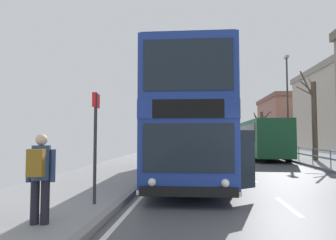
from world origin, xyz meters
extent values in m
cube|color=silver|center=(0.00, 2.60, 0.00)|extent=(0.12, 2.00, 0.00)
cube|color=silver|center=(0.00, 7.40, 0.00)|extent=(0.12, 2.00, 0.00)
cube|color=silver|center=(0.00, 12.20, 0.00)|extent=(0.12, 2.00, 0.00)
cube|color=silver|center=(0.00, 17.00, 0.00)|extent=(0.12, 2.00, 0.00)
cube|color=silver|center=(0.00, 21.80, 0.00)|extent=(0.12, 2.00, 0.00)
cube|color=silver|center=(0.00, 26.60, 0.00)|extent=(0.12, 2.00, 0.00)
cube|color=silver|center=(0.00, 31.40, 0.00)|extent=(0.12, 2.00, 0.00)
cube|color=silver|center=(0.00, 36.20, 0.00)|extent=(0.12, 2.00, 0.00)
cube|color=silver|center=(0.00, 41.00, 0.00)|extent=(0.12, 2.00, 0.00)
cube|color=silver|center=(0.00, 45.80, 0.00)|extent=(0.12, 2.00, 0.00)
cube|color=silver|center=(0.00, 50.60, 0.00)|extent=(0.12, 2.00, 0.00)
cube|color=silver|center=(-3.95, 0.00, 0.00)|extent=(0.12, 133.00, 0.00)
cube|color=gray|center=(-4.30, 0.00, 0.07)|extent=(0.20, 140.00, 0.14)
cube|color=navy|center=(-2.67, 7.65, 1.29)|extent=(2.82, 11.43, 1.88)
cube|color=navy|center=(-2.67, 7.65, 2.48)|extent=(2.84, 11.49, 0.49)
cube|color=navy|center=(-2.67, 7.65, 3.58)|extent=(2.82, 11.43, 1.72)
cube|color=navy|center=(-2.67, 7.65, 4.48)|extent=(2.74, 11.09, 0.08)
cube|color=#19232D|center=(-2.52, 1.95, 1.52)|extent=(2.23, 0.09, 1.20)
cube|color=black|center=(-2.52, 1.95, 2.48)|extent=(1.78, 0.07, 0.47)
cube|color=#19232D|center=(-2.52, 1.95, 3.58)|extent=(2.23, 0.09, 1.31)
cube|color=black|center=(-2.52, 1.95, 0.45)|extent=(2.41, 0.14, 0.24)
cube|color=silver|center=(-2.67, 7.65, 0.41)|extent=(2.85, 11.49, 0.10)
cube|color=#19232D|center=(-1.39, 7.97, 1.55)|extent=(0.24, 8.87, 0.98)
cube|color=#19232D|center=(-1.39, 7.68, 3.67)|extent=(0.28, 10.23, 1.03)
cube|color=#19232D|center=(-3.95, 7.90, 1.55)|extent=(0.24, 8.87, 0.98)
cube|color=#19232D|center=(-3.95, 7.62, 3.67)|extent=(0.28, 10.23, 1.03)
sphere|color=white|center=(-1.63, 1.96, 0.67)|extent=(0.20, 0.20, 0.20)
sphere|color=white|center=(-3.41, 1.91, 0.67)|extent=(0.20, 0.20, 0.20)
cube|color=#19232D|center=(-1.00, 3.06, 1.16)|extent=(0.67, 0.51, 1.62)
cube|color=black|center=(-1.35, 3.35, 1.16)|extent=(0.12, 0.90, 1.62)
cylinder|color=black|center=(-1.36, 4.20, 0.52)|extent=(0.33, 1.05, 1.04)
cylinder|color=black|center=(-3.80, 4.14, 0.52)|extent=(0.33, 1.05, 1.04)
cylinder|color=black|center=(-1.54, 11.47, 0.52)|extent=(0.33, 1.05, 1.04)
cylinder|color=black|center=(-3.98, 11.41, 0.52)|extent=(0.33, 1.05, 1.04)
cube|color=#19512D|center=(2.88, 18.67, 1.65)|extent=(2.62, 9.89, 2.67)
cube|color=#19232D|center=(1.64, 18.69, 2.03)|extent=(0.15, 8.37, 1.28)
cube|color=#19232D|center=(4.13, 18.65, 2.03)|extent=(0.15, 8.37, 1.28)
cube|color=#19232D|center=(2.96, 23.61, 1.92)|extent=(2.12, 0.06, 1.60)
cylinder|color=black|center=(1.75, 21.62, 0.48)|extent=(0.30, 0.96, 0.96)
cylinder|color=black|center=(4.11, 21.58, 0.48)|extent=(0.30, 0.96, 0.96)
cylinder|color=black|center=(1.65, 15.57, 0.48)|extent=(0.30, 0.96, 0.96)
cylinder|color=black|center=(4.01, 15.53, 0.48)|extent=(0.30, 0.96, 0.96)
cylinder|color=#386BA8|center=(4.45, 10.16, 0.62)|extent=(0.05, 0.05, 0.95)
cylinder|color=#386BA8|center=(4.45, 12.41, 0.62)|extent=(0.05, 0.05, 0.95)
cylinder|color=#386BA8|center=(4.45, 14.66, 0.62)|extent=(0.05, 0.05, 0.95)
cylinder|color=#386BA8|center=(4.45, 16.91, 0.62)|extent=(0.05, 0.05, 0.95)
cylinder|color=#386BA8|center=(4.45, 19.16, 0.62)|extent=(0.05, 0.05, 0.95)
cylinder|color=#386BA8|center=(4.45, 21.41, 0.62)|extent=(0.05, 0.05, 0.95)
cylinder|color=#386BA8|center=(4.45, 23.65, 0.62)|extent=(0.05, 0.05, 0.95)
cylinder|color=#386BA8|center=(4.45, 25.90, 0.62)|extent=(0.05, 0.05, 0.95)
cylinder|color=#386BA8|center=(4.45, 28.15, 0.62)|extent=(0.05, 0.05, 0.95)
cylinder|color=#386BA8|center=(4.45, 12.41, 1.05)|extent=(0.04, 31.48, 0.04)
cylinder|color=#386BA8|center=(4.45, 12.41, 0.66)|extent=(0.04, 31.48, 0.04)
cylinder|color=black|center=(-5.36, 0.13, 0.58)|extent=(0.19, 0.19, 0.87)
cylinder|color=black|center=(-5.18, 0.16, 0.58)|extent=(0.19, 0.19, 0.87)
cylinder|color=navy|center=(-5.27, 0.14, 1.30)|extent=(0.40, 0.40, 0.65)
cylinder|color=navy|center=(-5.49, 0.10, 1.24)|extent=(0.12, 0.12, 0.62)
cylinder|color=navy|center=(-5.06, 0.18, 1.24)|extent=(0.12, 0.12, 0.62)
sphere|color=beige|center=(-5.27, 0.14, 1.73)|extent=(0.26, 0.26, 0.22)
cube|color=olive|center=(-5.22, -0.11, 1.32)|extent=(0.31, 0.23, 0.49)
cylinder|color=#2D2D33|center=(-4.82, 1.80, 1.52)|extent=(0.08, 0.08, 2.76)
cube|color=red|center=(-4.82, 1.82, 2.70)|extent=(0.04, 0.44, 0.36)
cylinder|color=#38383D|center=(5.42, 19.85, 4.31)|extent=(0.14, 0.14, 8.35)
cube|color=#B2B2AD|center=(5.42, 19.85, 8.61)|extent=(0.28, 0.60, 0.20)
cylinder|color=#4C3D2D|center=(5.34, 29.19, 2.39)|extent=(0.36, 0.36, 4.50)
cylinder|color=#4C3D2D|center=(4.83, 28.92, 3.64)|extent=(1.14, 0.67, 1.86)
cylinder|color=#4C3D2D|center=(6.10, 29.77, 4.32)|extent=(1.59, 1.24, 1.01)
cylinder|color=#4C3D2D|center=(5.79, 29.54, 3.77)|extent=(0.98, 0.79, 1.34)
cylinder|color=#4C3D2D|center=(4.85, 28.99, 3.50)|extent=(1.05, 0.47, 1.60)
cylinder|color=#4C3D2D|center=(5.50, 29.59, 4.11)|extent=(0.42, 0.89, 1.52)
cylinder|color=#4C3D2D|center=(5.89, 29.44, 4.16)|extent=(1.21, 0.61, 1.29)
cylinder|color=brown|center=(5.83, 15.47, 2.86)|extent=(0.34, 0.34, 5.45)
cylinder|color=brown|center=(5.29, 15.17, 5.28)|extent=(1.20, 0.73, 1.97)
cylinder|color=brown|center=(5.50, 16.16, 5.06)|extent=(0.76, 1.45, 0.94)
cylinder|color=brown|center=(5.42, 15.53, 5.23)|extent=(0.89, 0.20, 0.94)
cylinder|color=brown|center=(6.08, 16.48, 5.65)|extent=(0.63, 2.09, 1.15)
cube|color=#936656|center=(13.97, 45.30, 3.93)|extent=(8.75, 13.10, 7.86)
cube|color=brown|center=(13.97, 45.30, 8.21)|extent=(9.10, 13.62, 0.70)
camera|label=1|loc=(-2.31, -5.00, 1.80)|focal=30.19mm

